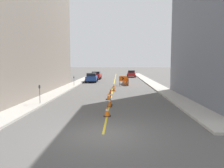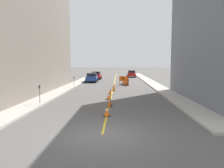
# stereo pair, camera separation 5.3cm
# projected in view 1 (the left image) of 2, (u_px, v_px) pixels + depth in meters

# --- Properties ---
(ground_plane) EXTENTS (300.00, 300.00, 0.00)m
(ground_plane) POSITION_uv_depth(u_px,v_px,m) (103.00, 134.00, 10.26)
(ground_plane) COLOR #565451
(lane_stripe) EXTENTS (0.12, 56.54, 0.01)m
(lane_stripe) POSITION_uv_depth(u_px,v_px,m) (114.00, 82.00, 38.38)
(lane_stripe) COLOR gold
(lane_stripe) RESTS_ON ground_plane
(sidewalk_left) EXTENTS (1.86, 56.54, 0.14)m
(sidewalk_left) POSITION_uv_depth(u_px,v_px,m) (80.00, 81.00, 38.56)
(sidewalk_left) COLOR #ADA89E
(sidewalk_left) RESTS_ON ground_plane
(sidewalk_right) EXTENTS (1.86, 56.54, 0.14)m
(sidewalk_right) POSITION_uv_depth(u_px,v_px,m) (149.00, 82.00, 38.20)
(sidewalk_right) COLOR #ADA89E
(sidewalk_right) RESTS_ON ground_plane
(building_facade_left) EXTENTS (6.00, 22.14, 13.71)m
(building_facade_left) POSITION_uv_depth(u_px,v_px,m) (21.00, 31.00, 23.94)
(building_facade_left) COLOR slate
(building_facade_left) RESTS_ON ground_plane
(traffic_cone_nearest) EXTENTS (0.44, 0.44, 0.64)m
(traffic_cone_nearest) POSITION_uv_depth(u_px,v_px,m) (107.00, 111.00, 13.74)
(traffic_cone_nearest) COLOR black
(traffic_cone_nearest) RESTS_ON ground_plane
(traffic_cone_second) EXTENTS (0.34, 0.34, 0.71)m
(traffic_cone_second) POSITION_uv_depth(u_px,v_px,m) (110.00, 102.00, 16.69)
(traffic_cone_second) COLOR black
(traffic_cone_second) RESTS_ON ground_plane
(traffic_cone_third) EXTENTS (0.46, 0.46, 0.55)m
(traffic_cone_third) POSITION_uv_depth(u_px,v_px,m) (109.00, 97.00, 20.02)
(traffic_cone_third) COLOR black
(traffic_cone_third) RESTS_ON ground_plane
(traffic_cone_fourth) EXTENTS (0.47, 0.47, 0.62)m
(traffic_cone_fourth) POSITION_uv_depth(u_px,v_px,m) (110.00, 92.00, 22.66)
(traffic_cone_fourth) COLOR black
(traffic_cone_fourth) RESTS_ON ground_plane
(traffic_cone_fifth) EXTENTS (0.44, 0.44, 0.62)m
(traffic_cone_fifth) POSITION_uv_depth(u_px,v_px,m) (114.00, 88.00, 25.97)
(traffic_cone_fifth) COLOR black
(traffic_cone_fifth) RESTS_ON ground_plane
(traffic_cone_farthest) EXTENTS (0.47, 0.47, 0.62)m
(traffic_cone_farthest) POSITION_uv_depth(u_px,v_px,m) (114.00, 86.00, 28.83)
(traffic_cone_farthest) COLOR black
(traffic_cone_farthest) RESTS_ON ground_plane
(delineator_post_front) EXTENTS (0.33, 0.33, 1.26)m
(delineator_post_front) POSITION_uv_depth(u_px,v_px,m) (110.00, 98.00, 17.35)
(delineator_post_front) COLOR black
(delineator_post_front) RESTS_ON ground_plane
(arrow_barricade_primary) EXTENTS (1.23, 0.11, 1.38)m
(arrow_barricade_primary) POSITION_uv_depth(u_px,v_px,m) (123.00, 79.00, 32.21)
(arrow_barricade_primary) COLOR #EF560C
(arrow_barricade_primary) RESTS_ON ground_plane
(safety_mesh_fence) EXTENTS (0.83, 4.14, 1.11)m
(safety_mesh_fence) POSITION_uv_depth(u_px,v_px,m) (125.00, 81.00, 33.55)
(safety_mesh_fence) COLOR #EF560C
(safety_mesh_fence) RESTS_ON ground_plane
(parked_car_curb_near) EXTENTS (1.98, 4.37, 1.59)m
(parked_car_curb_near) POSITION_uv_depth(u_px,v_px,m) (92.00, 77.00, 37.88)
(parked_car_curb_near) COLOR navy
(parked_car_curb_near) RESTS_ON ground_plane
(parked_car_curb_mid) EXTENTS (1.95, 4.34, 1.59)m
(parked_car_curb_mid) POSITION_uv_depth(u_px,v_px,m) (96.00, 75.00, 44.31)
(parked_car_curb_mid) COLOR maroon
(parked_car_curb_mid) RESTS_ON ground_plane
(parked_car_curb_far) EXTENTS (1.98, 4.37, 1.59)m
(parked_car_curb_far) POSITION_uv_depth(u_px,v_px,m) (131.00, 74.00, 50.78)
(parked_car_curb_far) COLOR maroon
(parked_car_curb_far) RESTS_ON ground_plane
(parking_meter_near_curb) EXTENTS (0.12, 0.11, 1.47)m
(parking_meter_near_curb) POSITION_uv_depth(u_px,v_px,m) (40.00, 90.00, 17.29)
(parking_meter_near_curb) COLOR #4C4C51
(parking_meter_near_curb) RESTS_ON sidewalk_left
(parking_meter_far_curb) EXTENTS (0.12, 0.11, 1.32)m
(parking_meter_far_curb) POSITION_uv_depth(u_px,v_px,m) (74.00, 79.00, 30.58)
(parking_meter_far_curb) COLOR #4C4C51
(parking_meter_far_curb) RESTS_ON sidewalk_left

